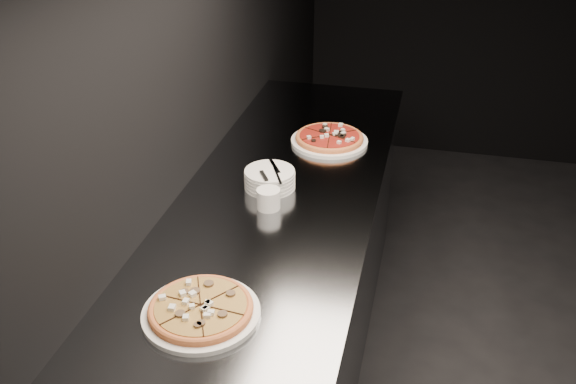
% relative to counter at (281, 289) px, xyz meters
% --- Properties ---
extents(wall_left, '(0.02, 5.00, 2.80)m').
position_rel_counter_xyz_m(wall_left, '(-0.37, 0.00, 0.94)').
color(wall_left, black).
rests_on(wall_left, floor).
extents(counter, '(0.74, 2.44, 0.92)m').
position_rel_counter_xyz_m(counter, '(0.00, 0.00, 0.00)').
color(counter, slate).
rests_on(counter, floor).
extents(pizza_mushroom, '(0.34, 0.34, 0.04)m').
position_rel_counter_xyz_m(pizza_mushroom, '(-0.05, -0.74, 0.48)').
color(pizza_mushroom, white).
rests_on(pizza_mushroom, counter).
extents(pizza_tomato, '(0.40, 0.40, 0.04)m').
position_rel_counter_xyz_m(pizza_tomato, '(0.10, 0.49, 0.48)').
color(pizza_tomato, white).
rests_on(pizza_tomato, counter).
extents(plate_stack, '(0.19, 0.19, 0.07)m').
position_rel_counter_xyz_m(plate_stack, '(-0.05, 0.04, 0.50)').
color(plate_stack, white).
rests_on(plate_stack, counter).
extents(cutlery, '(0.09, 0.20, 0.01)m').
position_rel_counter_xyz_m(cutlery, '(-0.04, 0.02, 0.53)').
color(cutlery, '#B9BBC0').
rests_on(cutlery, plate_stack).
extents(ramekin, '(0.09, 0.09, 0.08)m').
position_rel_counter_xyz_m(ramekin, '(-0.01, -0.12, 0.50)').
color(ramekin, silver).
rests_on(ramekin, counter).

